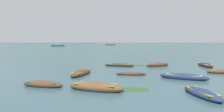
{
  "coord_description": "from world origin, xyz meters",
  "views": [
    {
      "loc": [
        -1.94,
        -4.62,
        3.31
      ],
      "look_at": [
        -2.49,
        32.33,
        0.5
      ],
      "focal_mm": 29.94,
      "sensor_mm": 36.0,
      "label": 1
    }
  ],
  "objects_px": {
    "rowboat_4": "(81,73)",
    "ferry_0": "(110,45)",
    "rowboat_2": "(43,84)",
    "ferry_1": "(58,46)",
    "rowboat_3": "(223,72)",
    "rowboat_5": "(119,65)",
    "rowboat_1": "(158,65)",
    "rowboat_10": "(202,93)",
    "rowboat_8": "(205,65)",
    "rowboat_6": "(184,77)",
    "rowboat_9": "(131,74)",
    "rowboat_0": "(96,87)"
  },
  "relations": [
    {
      "from": "rowboat_4",
      "to": "ferry_0",
      "type": "height_order",
      "value": "ferry_0"
    },
    {
      "from": "rowboat_2",
      "to": "ferry_1",
      "type": "distance_m",
      "value": 130.37
    },
    {
      "from": "rowboat_3",
      "to": "ferry_0",
      "type": "xyz_separation_m",
      "value": [
        -15.9,
        168.52,
        0.3
      ]
    },
    {
      "from": "rowboat_5",
      "to": "ferry_0",
      "type": "bearing_deg",
      "value": 91.78
    },
    {
      "from": "rowboat_1",
      "to": "rowboat_10",
      "type": "bearing_deg",
      "value": -92.01
    },
    {
      "from": "rowboat_1",
      "to": "ferry_1",
      "type": "xyz_separation_m",
      "value": [
        -48.31,
        113.09,
        0.25
      ]
    },
    {
      "from": "rowboat_4",
      "to": "rowboat_10",
      "type": "relative_size",
      "value": 1.21
    },
    {
      "from": "rowboat_4",
      "to": "rowboat_8",
      "type": "height_order",
      "value": "rowboat_8"
    },
    {
      "from": "rowboat_6",
      "to": "ferry_1",
      "type": "height_order",
      "value": "ferry_1"
    },
    {
      "from": "rowboat_3",
      "to": "rowboat_8",
      "type": "distance_m",
      "value": 5.69
    },
    {
      "from": "rowboat_9",
      "to": "rowboat_10",
      "type": "distance_m",
      "value": 8.2
    },
    {
      "from": "rowboat_9",
      "to": "rowboat_6",
      "type": "bearing_deg",
      "value": -24.78
    },
    {
      "from": "rowboat_0",
      "to": "rowboat_2",
      "type": "bearing_deg",
      "value": 166.34
    },
    {
      "from": "rowboat_5",
      "to": "rowboat_9",
      "type": "relative_size",
      "value": 1.35
    },
    {
      "from": "rowboat_5",
      "to": "rowboat_4",
      "type": "bearing_deg",
      "value": -120.97
    },
    {
      "from": "rowboat_8",
      "to": "rowboat_5",
      "type": "bearing_deg",
      "value": -179.75
    },
    {
      "from": "ferry_1",
      "to": "rowboat_10",
      "type": "bearing_deg",
      "value": -69.4
    },
    {
      "from": "rowboat_6",
      "to": "rowboat_9",
      "type": "bearing_deg",
      "value": 155.22
    },
    {
      "from": "rowboat_1",
      "to": "ferry_0",
      "type": "distance_m",
      "value": 163.13
    },
    {
      "from": "rowboat_9",
      "to": "ferry_1",
      "type": "height_order",
      "value": "ferry_1"
    },
    {
      "from": "rowboat_1",
      "to": "ferry_0",
      "type": "xyz_separation_m",
      "value": [
        -10.32,
        162.8,
        0.25
      ]
    },
    {
      "from": "rowboat_3",
      "to": "rowboat_9",
      "type": "height_order",
      "value": "rowboat_3"
    },
    {
      "from": "rowboat_4",
      "to": "rowboat_10",
      "type": "distance_m",
      "value": 11.41
    },
    {
      "from": "ferry_0",
      "to": "rowboat_1",
      "type": "bearing_deg",
      "value": -86.37
    },
    {
      "from": "rowboat_6",
      "to": "rowboat_8",
      "type": "height_order",
      "value": "rowboat_6"
    },
    {
      "from": "rowboat_2",
      "to": "rowboat_3",
      "type": "bearing_deg",
      "value": 20.17
    },
    {
      "from": "rowboat_4",
      "to": "rowboat_5",
      "type": "bearing_deg",
      "value": 59.03
    },
    {
      "from": "rowboat_3",
      "to": "ferry_1",
      "type": "xyz_separation_m",
      "value": [
        -53.89,
        118.81,
        0.29
      ]
    },
    {
      "from": "rowboat_3",
      "to": "rowboat_4",
      "type": "distance_m",
      "value": 14.89
    },
    {
      "from": "rowboat_0",
      "to": "rowboat_2",
      "type": "xyz_separation_m",
      "value": [
        -4.02,
        0.98,
        -0.05
      ]
    },
    {
      "from": "rowboat_4",
      "to": "rowboat_10",
      "type": "bearing_deg",
      "value": -39.76
    },
    {
      "from": "rowboat_10",
      "to": "ferry_1",
      "type": "relative_size",
      "value": 0.36
    },
    {
      "from": "rowboat_0",
      "to": "ferry_1",
      "type": "bearing_deg",
      "value": 108.09
    },
    {
      "from": "rowboat_3",
      "to": "rowboat_2",
      "type": "bearing_deg",
      "value": -159.83
    },
    {
      "from": "rowboat_4",
      "to": "rowboat_6",
      "type": "bearing_deg",
      "value": -12.28
    },
    {
      "from": "rowboat_6",
      "to": "ferry_1",
      "type": "xyz_separation_m",
      "value": [
        -48.6,
        121.99,
        0.25
      ]
    },
    {
      "from": "rowboat_2",
      "to": "rowboat_6",
      "type": "relative_size",
      "value": 0.8
    },
    {
      "from": "rowboat_0",
      "to": "rowboat_6",
      "type": "xyz_separation_m",
      "value": [
        7.46,
        3.96,
        -0.03
      ]
    },
    {
      "from": "rowboat_0",
      "to": "rowboat_1",
      "type": "xyz_separation_m",
      "value": [
        7.18,
        12.86,
        -0.02
      ]
    },
    {
      "from": "rowboat_9",
      "to": "ferry_1",
      "type": "xyz_separation_m",
      "value": [
        -44.09,
        119.91,
        0.32
      ]
    },
    {
      "from": "ferry_1",
      "to": "rowboat_5",
      "type": "bearing_deg",
      "value": -69.18
    },
    {
      "from": "rowboat_4",
      "to": "rowboat_5",
      "type": "xyz_separation_m",
      "value": [
        4.01,
        6.68,
        -0.03
      ]
    },
    {
      "from": "rowboat_8",
      "to": "ferry_1",
      "type": "xyz_separation_m",
      "value": [
        -54.75,
        113.18,
        0.26
      ]
    },
    {
      "from": "rowboat_3",
      "to": "ferry_1",
      "type": "height_order",
      "value": "ferry_1"
    },
    {
      "from": "ferry_0",
      "to": "rowboat_8",
      "type": "bearing_deg",
      "value": -84.13
    },
    {
      "from": "rowboat_10",
      "to": "rowboat_4",
      "type": "bearing_deg",
      "value": 140.24
    },
    {
      "from": "rowboat_4",
      "to": "rowboat_2",
      "type": "bearing_deg",
      "value": -110.88
    },
    {
      "from": "rowboat_0",
      "to": "rowboat_5",
      "type": "xyz_separation_m",
      "value": [
        1.92,
        12.72,
        -0.08
      ]
    },
    {
      "from": "rowboat_3",
      "to": "ferry_0",
      "type": "bearing_deg",
      "value": 95.39
    },
    {
      "from": "rowboat_10",
      "to": "ferry_1",
      "type": "height_order",
      "value": "ferry_1"
    }
  ]
}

